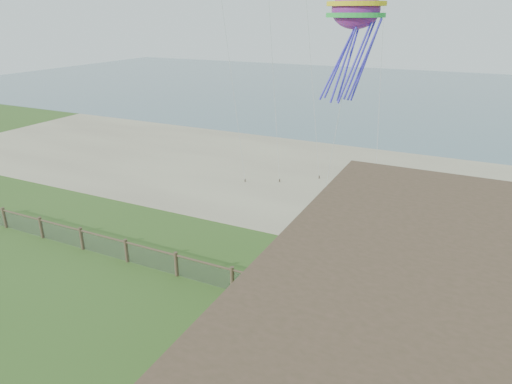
# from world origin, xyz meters

# --- Properties ---
(ground) EXTENTS (160.00, 160.00, 0.00)m
(ground) POSITION_xyz_m (0.00, 0.00, 0.00)
(ground) COLOR #3B6121
(ground) RESTS_ON ground
(sand_beach) EXTENTS (72.00, 20.00, 0.02)m
(sand_beach) POSITION_xyz_m (0.00, 22.00, 0.00)
(sand_beach) COLOR tan
(sand_beach) RESTS_ON ground
(ocean) EXTENTS (160.00, 68.00, 0.02)m
(ocean) POSITION_xyz_m (0.00, 66.00, 0.00)
(ocean) COLOR slate
(ocean) RESTS_ON ground
(chainlink_fence) EXTENTS (36.20, 0.20, 1.25)m
(chainlink_fence) POSITION_xyz_m (0.00, 6.00, 0.55)
(chainlink_fence) COLOR brown
(chainlink_fence) RESTS_ON ground
(octopus_kite) EXTENTS (3.46, 3.00, 5.97)m
(octopus_kite) POSITION_xyz_m (2.58, 14.06, 10.27)
(octopus_kite) COLOR #D72247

